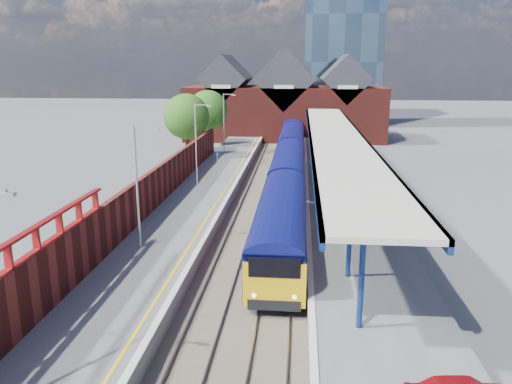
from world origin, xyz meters
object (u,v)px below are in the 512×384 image
(lamp_post_c, at_px, (197,139))
(parked_car_dark, at_px, (352,180))
(parked_car_blue, at_px, (366,178))
(lamp_post_b, at_px, (139,180))
(train, at_px, (291,152))
(lamp_post_d, at_px, (225,119))
(parked_car_silver, at_px, (369,213))
(platform_sign, at_px, (217,161))

(lamp_post_c, relative_size, parked_car_dark, 1.63)
(parked_car_blue, bearing_deg, lamp_post_b, 130.72)
(train, height_order, lamp_post_d, lamp_post_d)
(lamp_post_c, distance_m, parked_car_silver, 17.37)
(parked_car_silver, relative_size, parked_car_dark, 1.06)
(lamp_post_b, bearing_deg, train, 73.70)
(lamp_post_c, xyz_separation_m, lamp_post_d, (0.00, 16.00, 0.00))
(lamp_post_d, bearing_deg, train, -33.16)
(lamp_post_d, xyz_separation_m, parked_car_dark, (13.36, -16.24, -3.37))
(train, bearing_deg, parked_car_blue, -56.54)
(lamp_post_b, relative_size, parked_car_blue, 1.52)
(parked_car_blue, bearing_deg, parked_car_dark, 113.79)
(lamp_post_c, height_order, parked_car_silver, lamp_post_c)
(train, relative_size, platform_sign, 26.37)
(platform_sign, distance_m, parked_car_blue, 13.42)
(lamp_post_c, bearing_deg, lamp_post_d, 90.00)
(lamp_post_b, bearing_deg, parked_car_dark, 49.72)
(lamp_post_d, xyz_separation_m, parked_car_blue, (14.66, -15.44, -3.35))
(platform_sign, bearing_deg, lamp_post_d, 95.56)
(platform_sign, distance_m, parked_car_dark, 12.25)
(train, relative_size, parked_car_silver, 14.43)
(train, distance_m, lamp_post_d, 9.81)
(parked_car_dark, bearing_deg, lamp_post_b, 127.17)
(parked_car_blue, bearing_deg, parked_car_silver, 166.06)
(train, height_order, platform_sign, platform_sign)
(lamp_post_d, bearing_deg, parked_car_blue, -46.47)
(parked_car_silver, distance_m, parked_car_dark, 10.24)
(lamp_post_b, height_order, lamp_post_d, same)
(parked_car_blue, bearing_deg, platform_sign, 76.07)
(lamp_post_d, height_order, parked_car_blue, lamp_post_d)
(lamp_post_d, relative_size, platform_sign, 2.80)
(lamp_post_b, xyz_separation_m, platform_sign, (1.36, 18.00, -2.30))
(parked_car_silver, bearing_deg, lamp_post_d, 43.78)
(platform_sign, height_order, parked_car_dark, platform_sign)
(lamp_post_b, relative_size, platform_sign, 2.80)
(platform_sign, relative_size, parked_car_silver, 0.55)
(lamp_post_d, bearing_deg, lamp_post_c, -90.00)
(parked_car_silver, height_order, parked_car_dark, parked_car_silver)
(lamp_post_b, bearing_deg, parked_car_blue, 48.48)
(lamp_post_b, relative_size, parked_car_silver, 1.53)
(lamp_post_d, relative_size, parked_car_blue, 1.52)
(parked_car_silver, bearing_deg, lamp_post_b, 129.10)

